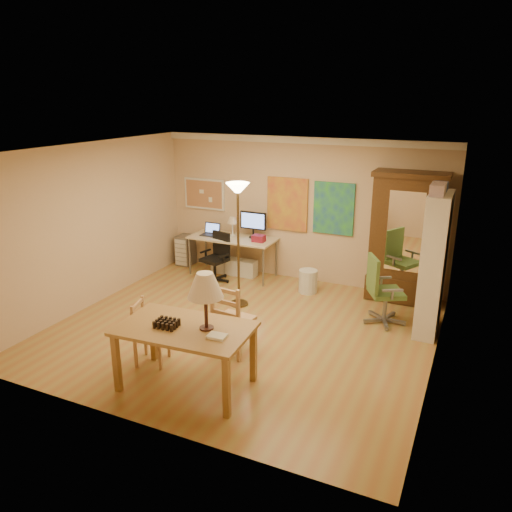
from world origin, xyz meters
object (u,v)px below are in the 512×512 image
at_px(dining_table, 192,316).
at_px(armoire, 405,246).
at_px(office_chair_green, 383,305).
at_px(office_chair_black, 216,268).
at_px(computer_desk, 235,252).
at_px(bookshelf, 433,265).

relative_size(dining_table, armoire, 0.74).
height_order(dining_table, armoire, armoire).
bearing_deg(office_chair_green, office_chair_black, 170.74).
bearing_deg(computer_desk, bookshelf, -14.88).
bearing_deg(dining_table, office_chair_black, 114.92).
bearing_deg(computer_desk, dining_table, -70.15).
bearing_deg(bookshelf, armoire, 117.30).
bearing_deg(bookshelf, office_chair_green, -179.97).
relative_size(computer_desk, office_chair_black, 1.80).
distance_m(dining_table, office_chair_black, 3.71).
distance_m(computer_desk, armoire, 3.24).
height_order(dining_table, office_chair_black, dining_table).
height_order(computer_desk, armoire, armoire).
bearing_deg(office_chair_green, computer_desk, 162.06).
distance_m(dining_table, office_chair_green, 3.33).
distance_m(dining_table, computer_desk, 4.04).
xyz_separation_m(computer_desk, armoire, (3.20, 0.08, 0.50)).
distance_m(office_chair_green, armoire, 1.28).
distance_m(computer_desk, bookshelf, 3.93).
bearing_deg(armoire, computer_desk, -178.57).
relative_size(computer_desk, office_chair_green, 1.55).
height_order(office_chair_black, bookshelf, bookshelf).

